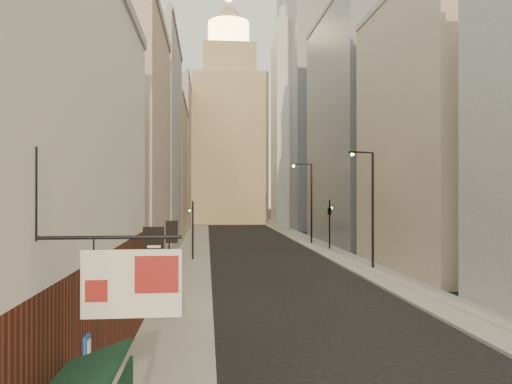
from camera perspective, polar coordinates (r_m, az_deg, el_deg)
The scene contains 15 objects.
sidewalk_left at distance 60.47m, azimuth -6.83°, elevation -5.45°, with size 3.00×140.00×0.15m, color gray.
sidewalk_right at distance 61.60m, azimuth 5.41°, elevation -5.35°, with size 3.00×140.00×0.15m, color gray.
left_bldg_beige at distance 32.01m, azimuth -17.80°, elevation 4.10°, with size 8.00×12.00×16.00m, color gray.
left_bldg_grey at distance 47.88m, azimuth -13.76°, elevation 5.07°, with size 8.00×16.00×20.00m, color gray.
left_bldg_tan at distance 65.61m, azimuth -11.55°, elevation 2.33°, with size 8.00×18.00×17.00m, color tan.
left_bldg_wingrid at distance 85.71m, azimuth -10.18°, elevation 4.08°, with size 8.00×20.00×24.00m, color gray.
right_bldg_beige at distance 39.47m, azimuth 20.48°, elevation 6.20°, with size 8.00×16.00×20.00m, color gray.
right_bldg_wingrid at distance 58.32m, azimuth 11.71°, elevation 7.08°, with size 8.00×20.00×26.00m, color gray.
highrise at distance 88.70m, azimuth 9.95°, elevation 12.86°, with size 21.00×23.00×51.20m.
clock_tower at distance 98.04m, azimuth -3.15°, elevation 6.84°, with size 14.00×14.00×44.90m.
white_tower at distance 85.59m, azimuth 4.73°, elevation 8.53°, with size 8.00×8.00×41.50m.
streetlamp_mid at distance 37.76m, azimuth 12.94°, elevation -1.17°, with size 2.14×1.06×8.70m.
streetlamp_far at distance 55.32m, azimuth 6.12°, elevation -0.72°, with size 2.35×0.31×8.94m.
traffic_light_left at distance 41.87m, azimuth -7.25°, elevation -3.21°, with size 0.53×0.40×5.00m.
traffic_light_right at distance 50.16m, azimuth 8.40°, elevation -2.15°, with size 0.70×0.70×5.00m.
Camera 1 is at (-5.30, -5.21, 5.60)m, focal length 35.00 mm.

